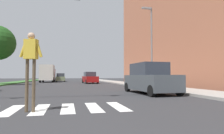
# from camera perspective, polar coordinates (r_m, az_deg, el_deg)

# --- Properties ---
(ground_plane) EXTENTS (140.00, 140.00, 0.00)m
(ground_plane) POSITION_cam_1_polar(r_m,az_deg,el_deg) (30.68, -13.98, -4.76)
(ground_plane) COLOR #2D2D30
(crosswalk) EXTENTS (4.95, 2.20, 0.01)m
(crosswalk) POSITION_cam_1_polar(r_m,az_deg,el_deg) (6.92, -16.95, -11.88)
(crosswalk) COLOR silver
(crosswalk) RESTS_ON ground_plane
(median_strip) EXTENTS (2.49, 64.00, 0.15)m
(median_strip) POSITION_cam_1_polar(r_m,az_deg,el_deg) (29.91, -29.71, -4.39)
(median_strip) COLOR #386B2D
(median_strip) RESTS_ON ground_plane
(apartment_block_right) EXTENTS (14.06, 28.87, 19.33)m
(apartment_block_right) POSITION_cam_1_polar(r_m,az_deg,el_deg) (30.27, 25.29, 13.91)
(apartment_block_right) COLOR #B76B4C
(apartment_block_right) RESTS_ON ground_plane
(sidewalk_right) EXTENTS (3.00, 64.00, 0.15)m
(sidewalk_right) POSITION_cam_1_polar(r_m,az_deg,el_deg) (29.82, 2.82, -4.76)
(sidewalk_right) COLOR #9E9991
(sidewalk_right) RESTS_ON ground_plane
(street_lamp_right) EXTENTS (1.02, 0.24, 7.50)m
(street_lamp_right) POSITION_cam_1_polar(r_m,az_deg,el_deg) (18.42, 11.59, 8.18)
(street_lamp_right) COLOR slate
(street_lamp_right) RESTS_ON sidewalk_right
(pedestrian_performer) EXTENTS (0.74, 0.34, 2.49)m
(pedestrian_performer) POSITION_cam_1_polar(r_m,az_deg,el_deg) (6.47, -23.25, 2.31)
(pedestrian_performer) COLOR brown
(pedestrian_performer) RESTS_ON ground_plane
(suv_crossing) EXTENTS (2.16, 4.68, 1.97)m
(suv_crossing) POSITION_cam_1_polar(r_m,az_deg,el_deg) (12.51, 11.28, -3.55)
(suv_crossing) COLOR #474C51
(suv_crossing) RESTS_ON ground_plane
(sedan_midblock) EXTENTS (2.16, 4.68, 1.77)m
(sedan_midblock) POSITION_cam_1_polar(r_m,az_deg,el_deg) (29.53, -6.68, -3.33)
(sedan_midblock) COLOR maroon
(sedan_midblock) RESTS_ON ground_plane
(sedan_distant) EXTENTS (1.86, 4.51, 1.68)m
(sedan_distant) POSITION_cam_1_polar(r_m,az_deg,el_deg) (39.86, -15.22, -3.15)
(sedan_distant) COLOR gray
(sedan_distant) RESTS_ON ground_plane
(truck_box_delivery) EXTENTS (2.40, 6.20, 3.10)m
(truck_box_delivery) POSITION_cam_1_polar(r_m,az_deg,el_deg) (36.77, -18.81, -1.81)
(truck_box_delivery) COLOR maroon
(truck_box_delivery) RESTS_ON ground_plane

